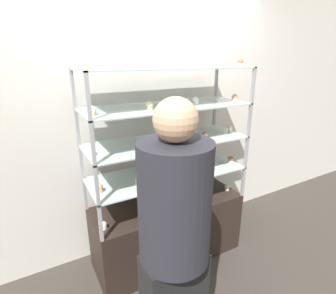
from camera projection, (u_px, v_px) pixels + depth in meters
The scene contains 36 objects.
ground_plane at pixel (168, 254), 2.62m from camera, with size 20.00×20.00×0.00m, color #38332D.
back_wall at pixel (148, 119), 2.53m from camera, with size 8.00×0.05×2.60m.
display_base at pixel (168, 229), 2.52m from camera, with size 1.40×0.51×0.60m.
display_riser_lower at pixel (168, 174), 2.34m from camera, with size 1.40×0.51×0.30m.
display_riser_middle at pixel (168, 142), 2.24m from camera, with size 1.40×0.51×0.30m.
display_riser_upper at pixel (168, 108), 2.14m from camera, with size 1.40×0.51×0.30m.
display_riser_top at pixel (168, 70), 2.05m from camera, with size 1.40×0.51×0.30m.
layer_cake_centerpiece at pixel (165, 168), 2.25m from camera, with size 0.16×0.16×0.14m.
sheet_cake_frosted at pixel (194, 193), 2.52m from camera, with size 0.22×0.16×0.06m.
cupcake_0 at pixel (104, 225), 2.03m from camera, with size 0.05×0.05×0.06m.
cupcake_1 at pixel (149, 208), 2.28m from camera, with size 0.05×0.05×0.06m.
cupcake_2 at pixel (227, 187), 2.63m from camera, with size 0.05×0.05×0.06m.
price_tag_0 at pixel (161, 219), 2.13m from camera, with size 0.04×0.00×0.04m.
cupcake_3 at pixel (100, 188), 1.98m from camera, with size 0.06×0.06×0.07m.
cupcake_4 at pixel (139, 181), 2.10m from camera, with size 0.06×0.06×0.07m.
cupcake_5 at pixel (205, 166), 2.38m from camera, with size 0.06×0.06×0.07m.
cupcake_6 at pixel (231, 159), 2.54m from camera, with size 0.06×0.06×0.07m.
price_tag_1 at pixel (163, 185), 2.05m from camera, with size 0.04×0.00×0.04m.
cupcake_7 at pixel (92, 151), 1.89m from camera, with size 0.05×0.05×0.06m.
cupcake_8 at pixel (138, 145), 2.02m from camera, with size 0.05×0.05×0.06m.
cupcake_9 at pixel (174, 140), 2.16m from camera, with size 0.05×0.05×0.06m.
cupcake_10 at pixel (205, 135), 2.29m from camera, with size 0.05×0.05×0.06m.
cupcake_11 at pixel (230, 129), 2.47m from camera, with size 0.05×0.05×0.06m.
price_tag_2 at pixel (185, 145), 2.04m from camera, with size 0.04×0.00×0.04m.
cupcake_12 at pixel (92, 111), 1.76m from camera, with size 0.05×0.05×0.07m.
cupcake_13 at pixel (150, 106), 1.95m from camera, with size 0.05×0.05×0.07m.
cupcake_14 at pixel (196, 101), 2.18m from camera, with size 0.05×0.05×0.07m.
cupcake_15 at pixel (235, 98), 2.34m from camera, with size 0.05×0.05×0.07m.
price_tag_3 at pixel (189, 107), 1.96m from camera, with size 0.04×0.00×0.04m.
cupcake_16 at pixel (87, 64), 1.65m from camera, with size 0.05×0.05×0.07m.
cupcake_17 at pixel (131, 64), 1.84m from camera, with size 0.05×0.05×0.07m.
cupcake_18 at pixel (176, 63), 1.95m from camera, with size 0.05×0.05×0.07m.
cupcake_19 at pixel (206, 63), 2.13m from camera, with size 0.05×0.05×0.07m.
cupcake_20 at pixel (240, 63), 2.23m from camera, with size 0.05×0.05×0.07m.
price_tag_4 at pixel (200, 65), 1.90m from camera, with size 0.04×0.00×0.04m.
customer_figure at pixel (174, 238), 1.47m from camera, with size 0.40×0.40×1.70m.
Camera 1 is at (-1.04, -1.86, 1.86)m, focal length 28.00 mm.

